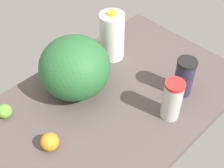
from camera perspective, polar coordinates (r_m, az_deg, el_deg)
The scene contains 7 objects.
countertop at distance 139.35cm, azimuth 0.00°, elevation -3.33°, with size 120.00×76.00×3.00cm, color #544745.
tumbler_cup at distance 127.68cm, azimuth 10.93°, elevation -2.86°, with size 8.16×8.16×19.09cm.
shaker_bottle at distance 138.72cm, azimuth 13.06°, elevation 1.26°, with size 8.66×8.66×18.29cm.
watermelon at distance 134.09cm, azimuth -6.83°, elevation 3.01°, with size 30.68×30.68×27.02cm, color #286433.
milk_jug at distance 152.71cm, azimuth 0.00°, elevation 8.77°, with size 11.94×11.94×25.90cm.
orange_by_jug at distance 122.58cm, azimuth -11.31°, elevation -10.30°, with size 7.19×7.19×7.19cm, color orange.
lime_far_back at distance 137.47cm, azimuth -19.04°, elevation -4.73°, with size 6.10×6.10×6.10cm, color #6BB135.
Camera 1 is at (65.07, 65.17, 106.07)cm, focal length 50.00 mm.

